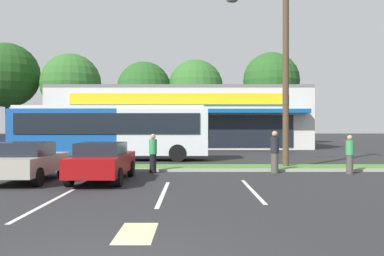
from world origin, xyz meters
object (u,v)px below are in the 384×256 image
at_px(utility_pole, 285,42).
at_px(pedestrian_mid, 277,152).
at_px(car_2, 116,143).
at_px(pedestrian_by_pole, 155,153).
at_px(car_4, 105,161).
at_px(car_3, 29,161).
at_px(pedestrian_near_bench, 352,154).
at_px(city_bus, 113,131).
at_px(car_0, 16,143).

bearing_deg(utility_pole, pedestrian_mid, -111.96).
height_order(car_2, pedestrian_by_pole, pedestrian_by_pole).
bearing_deg(pedestrian_by_pole, pedestrian_mid, -20.47).
xyz_separation_m(car_2, car_4, (2.63, -16.03, -0.01)).
distance_m(car_3, car_4, 2.76).
relative_size(car_2, pedestrian_by_pole, 2.69).
distance_m(pedestrian_near_bench, pedestrian_by_pole, 8.39).
relative_size(city_bus, pedestrian_mid, 6.41).
bearing_deg(car_3, car_4, -87.66).
bearing_deg(pedestrian_near_bench, pedestrian_by_pole, -49.86).
relative_size(pedestrian_near_bench, pedestrian_by_pole, 0.97).
relative_size(car_2, car_3, 1.09).
height_order(utility_pole, car_3, utility_pole).
height_order(car_0, pedestrian_by_pole, pedestrian_by_pole).
relative_size(utility_pole, pedestrian_mid, 6.29).
bearing_deg(utility_pole, car_0, 147.95).
relative_size(city_bus, car_4, 2.52).
height_order(utility_pole, car_4, utility_pole).
bearing_deg(city_bus, car_4, -80.01).
height_order(car_2, car_4, car_2).
distance_m(car_0, car_3, 17.62).
bearing_deg(pedestrian_by_pole, pedestrian_near_bench, -23.29).
bearing_deg(car_2, utility_pole, -47.66).
relative_size(pedestrian_near_bench, pedestrian_mid, 0.91).
relative_size(pedestrian_by_pole, pedestrian_mid, 0.93).
relative_size(utility_pole, car_0, 2.65).
relative_size(utility_pole, car_3, 2.74).
bearing_deg(pedestrian_near_bench, utility_pole, -93.60).
height_order(car_0, car_4, car_0).
xyz_separation_m(city_bus, pedestrian_near_bench, (11.54, -7.22, -0.94)).
relative_size(car_3, pedestrian_by_pole, 2.46).
bearing_deg(car_3, pedestrian_by_pole, -57.34).
xyz_separation_m(city_bus, car_3, (-1.18, -9.68, -1.02)).
bearing_deg(car_2, pedestrian_mid, -54.48).
bearing_deg(pedestrian_mid, utility_pole, -56.78).
xyz_separation_m(car_2, pedestrian_by_pole, (4.22, -13.36, 0.09)).
relative_size(car_0, pedestrian_near_bench, 2.62).
bearing_deg(city_bus, pedestrian_by_pole, -64.71).
xyz_separation_m(city_bus, pedestrian_mid, (8.43, -6.84, -0.85)).
bearing_deg(car_0, car_3, 114.82).
xyz_separation_m(car_3, pedestrian_near_bench, (12.72, 2.46, 0.08)).
bearing_deg(utility_pole, city_bus, 152.33).
bearing_deg(car_3, utility_pole, -65.09).
bearing_deg(car_0, pedestrian_mid, 142.29).
bearing_deg(pedestrian_near_bench, car_2, -95.02).
bearing_deg(car_3, pedestrian_mid, -73.53).
bearing_deg(pedestrian_near_bench, city_bus, -79.70).
bearing_deg(utility_pole, car_2, 132.34).
bearing_deg(pedestrian_mid, car_0, 17.48).
bearing_deg(city_bus, car_3, -96.29).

